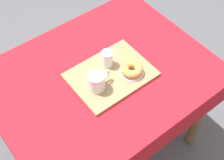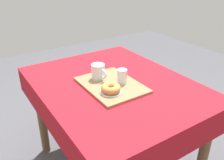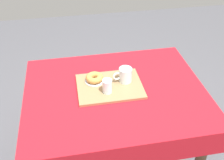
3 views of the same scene
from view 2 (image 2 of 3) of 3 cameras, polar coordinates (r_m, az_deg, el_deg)
The scene contains 6 objects.
dining_table at distance 1.59m, azimuth 0.40°, elevation -4.04°, with size 1.16×0.91×0.76m.
serving_tray at distance 1.49m, azimuth -0.19°, elevation -1.19°, with size 0.42×0.32×0.02m, color olive.
tea_mug_left at distance 1.54m, azimuth -3.28°, elevation 1.88°, with size 0.13×0.09×0.10m.
water_glass_near at distance 1.48m, azimuth 2.40°, elevation 0.73°, with size 0.06×0.06×0.09m.
donut_plate_left at distance 1.39m, azimuth -0.27°, elevation -2.84°, with size 0.13×0.13×0.01m, color silver.
sugar_donut_left at distance 1.38m, azimuth -0.27°, elevation -1.95°, with size 0.12×0.12×0.04m, color #BC7F3D.
Camera 2 is at (1.14, -0.76, 1.46)m, focal length 38.63 mm.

